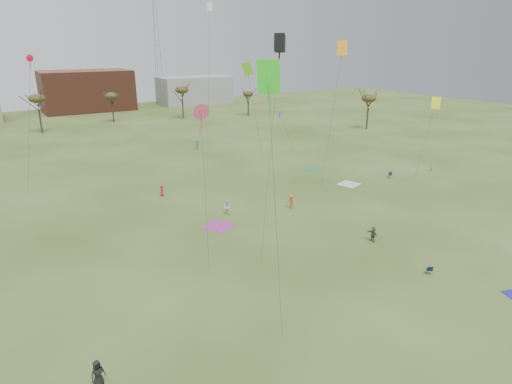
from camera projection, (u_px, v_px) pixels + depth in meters
ground at (331, 294)px, 36.38m from camera, size 260.00×260.00×0.00m
spectator_fore_c at (373, 234)px, 45.78m from camera, size 0.67×1.58×1.65m
flyer_mid_a at (98, 374)px, 26.34m from camera, size 1.00×0.78×1.81m
flyer_mid_b at (291, 201)px, 54.88m from camera, size 0.72×1.22×1.86m
flyer_mid_c at (431, 167)px, 70.83m from camera, size 0.64×0.52×1.50m
spectator_mid_e at (227, 208)px, 52.99m from camera, size 1.05×1.07×1.74m
flyer_far_b at (162, 191)px, 59.45m from camera, size 0.86×0.87×1.51m
flyer_far_c at (197, 145)px, 85.84m from camera, size 0.83×1.21×1.73m
blanket_cream at (349, 184)px, 64.59m from camera, size 3.47×3.47×0.03m
blanket_plum at (219, 226)px, 49.86m from camera, size 4.18×4.18×0.03m
blanket_olive at (314, 169)px, 72.50m from camera, size 3.58×3.58×0.03m
camp_chair_center at (429, 271)px, 39.42m from camera, size 0.73×0.74×0.87m
camp_chair_right at (390, 176)px, 67.66m from camera, size 0.70×0.68×0.87m
kites_aloft at (222, 60)px, 46.19m from camera, size 63.17×45.11×24.86m
tree_line at (88, 104)px, 96.53m from camera, size 117.44×49.32×8.91m
building_brick at (87, 91)px, 133.74m from camera, size 26.00×16.00×12.00m
building_grey at (195, 90)px, 149.88m from camera, size 24.00×12.00×9.00m
radio_tower at (157, 45)px, 145.83m from camera, size 1.51×1.72×41.00m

